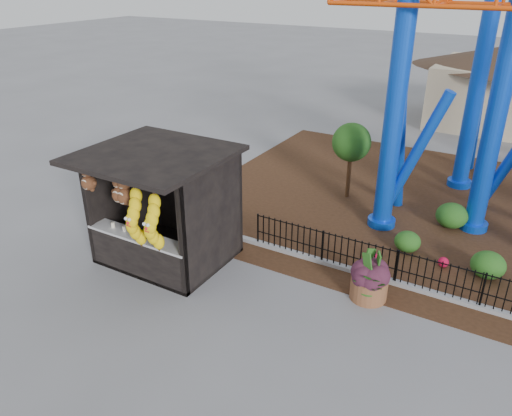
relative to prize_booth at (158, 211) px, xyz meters
The scene contains 9 objects.
ground 3.47m from the prize_booth, 16.89° to the right, with size 120.00×120.00×0.00m, color slate.
mulch_bed 10.07m from the prize_booth, 45.47° to the left, with size 18.00×12.00×0.02m, color #331E11.
curb 7.43m from the prize_booth, 16.71° to the left, with size 18.00×0.18×0.12m, color gray.
prize_booth is the anchor object (origin of this frame).
picket_fence 8.22m from the prize_booth, 14.89° to the left, with size 12.20×0.06×1.00m, color black, non-canonical shape.
terracotta_planter 5.65m from the prize_booth, 12.74° to the left, with size 0.89×0.89×0.56m, color brown.
planter_foliage 5.55m from the prize_booth, 12.74° to the left, with size 0.70×0.70×0.64m, color #381626.
potted_plant 5.66m from the prize_booth, 10.73° to the left, with size 0.80×0.69×0.89m, color #2F5D1B.
landscaping 8.96m from the prize_booth, 31.87° to the left, with size 7.12×3.86×0.76m.
Camera 1 is at (5.10, -7.87, 7.20)m, focal length 35.00 mm.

